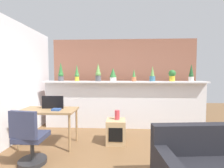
# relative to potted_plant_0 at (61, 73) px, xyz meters

# --- Properties ---
(divider_wall) EXTENTS (4.27, 0.16, 1.23)m
(divider_wall) POSITION_rel_potted_plant_0_xyz_m (1.71, 0.01, -0.88)
(divider_wall) COLOR silver
(divider_wall) RESTS_ON ground
(plant_shelf) EXTENTS (4.27, 0.40, 0.04)m
(plant_shelf) POSITION_rel_potted_plant_0_xyz_m (1.71, -0.03, -0.24)
(plant_shelf) COLOR silver
(plant_shelf) RESTS_ON divider_wall
(brick_wall_behind) EXTENTS (4.27, 0.10, 2.50)m
(brick_wall_behind) POSITION_rel_potted_plant_0_xyz_m (1.71, 0.61, -0.25)
(brick_wall_behind) COLOR #935B47
(brick_wall_behind) RESTS_ON ground
(potted_plant_0) EXTENTS (0.15, 0.15, 0.51)m
(potted_plant_0) POSITION_rel_potted_plant_0_xyz_m (0.00, 0.00, 0.00)
(potted_plant_0) COLOR #4C4C51
(potted_plant_0) RESTS_ON plant_shelf
(potted_plant_1) EXTENTS (0.12, 0.12, 0.44)m
(potted_plant_1) POSITION_rel_potted_plant_0_xyz_m (0.46, -0.05, -0.02)
(potted_plant_1) COLOR gold
(potted_plant_1) RESTS_ON plant_shelf
(potted_plant_2) EXTENTS (0.15, 0.15, 0.48)m
(potted_plant_2) POSITION_rel_potted_plant_0_xyz_m (1.03, -0.06, -0.01)
(potted_plant_2) COLOR #4C4C51
(potted_plant_2) RESTS_ON plant_shelf
(potted_plant_3) EXTENTS (0.18, 0.18, 0.35)m
(potted_plant_3) POSITION_rel_potted_plant_0_xyz_m (1.42, -0.01, -0.04)
(potted_plant_3) COLOR silver
(potted_plant_3) RESTS_ON plant_shelf
(potted_plant_4) EXTENTS (0.12, 0.12, 0.31)m
(potted_plant_4) POSITION_rel_potted_plant_0_xyz_m (1.97, -0.07, -0.09)
(potted_plant_4) COLOR #C66B42
(potted_plant_4) RESTS_ON plant_shelf
(potted_plant_5) EXTENTS (0.15, 0.15, 0.41)m
(potted_plant_5) POSITION_rel_potted_plant_0_xyz_m (2.46, -0.00, -0.05)
(potted_plant_5) COLOR #386B84
(potted_plant_5) RESTS_ON plant_shelf
(potted_plant_6) EXTENTS (0.18, 0.18, 0.30)m
(potted_plant_6) POSITION_rel_potted_plant_0_xyz_m (2.96, -0.05, -0.06)
(potted_plant_6) COLOR gold
(potted_plant_6) RESTS_ON plant_shelf
(potted_plant_7) EXTENTS (0.13, 0.13, 0.45)m
(potted_plant_7) POSITION_rel_potted_plant_0_xyz_m (3.45, -0.04, -0.03)
(potted_plant_7) COLOR silver
(potted_plant_7) RESTS_ON plant_shelf
(desk) EXTENTS (1.10, 0.60, 0.75)m
(desk) POSITION_rel_potted_plant_0_xyz_m (0.17, -1.18, -0.83)
(desk) COLOR #99754C
(desk) RESTS_ON ground
(tv_monitor) EXTENTS (0.44, 0.04, 0.26)m
(tv_monitor) POSITION_rel_potted_plant_0_xyz_m (0.22, -1.10, -0.61)
(tv_monitor) COLOR black
(tv_monitor) RESTS_ON desk
(office_chair) EXTENTS (0.47, 0.47, 0.91)m
(office_chair) POSITION_rel_potted_plant_0_xyz_m (0.17, -1.91, -1.11)
(office_chair) COLOR #262628
(office_chair) RESTS_ON ground
(side_cube_shelf) EXTENTS (0.40, 0.41, 0.50)m
(side_cube_shelf) POSITION_rel_potted_plant_0_xyz_m (1.52, -0.99, -1.25)
(side_cube_shelf) COLOR tan
(side_cube_shelf) RESTS_ON ground
(vase_on_shelf) EXTENTS (0.11, 0.11, 0.20)m
(vase_on_shelf) POSITION_rel_potted_plant_0_xyz_m (1.55, -0.96, -0.90)
(vase_on_shelf) COLOR #CC3D47
(vase_on_shelf) RESTS_ON side_cube_shelf
(book_on_desk) EXTENTS (0.16, 0.13, 0.04)m
(book_on_desk) POSITION_rel_potted_plant_0_xyz_m (0.36, -1.27, -0.73)
(book_on_desk) COLOR #2D4C8C
(book_on_desk) RESTS_ON desk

